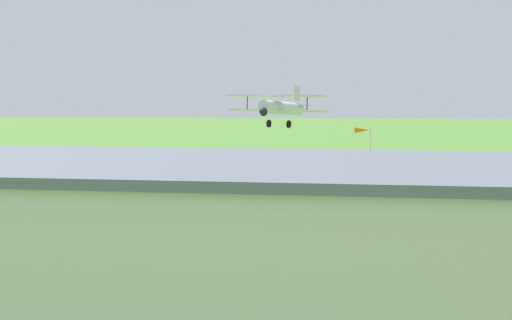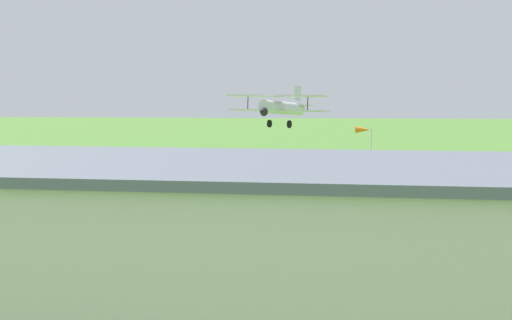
# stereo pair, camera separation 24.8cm
# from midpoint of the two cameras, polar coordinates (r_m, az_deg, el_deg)

# --- Properties ---
(ground_plane) EXTENTS (400.00, 400.00, 0.00)m
(ground_plane) POSITION_cam_midpoint_polar(r_m,az_deg,el_deg) (57.85, -3.16, -4.27)
(ground_plane) COLOR #47752D
(hangar) EXTENTS (28.87, 12.53, 7.61)m
(hangar) POSITION_cam_midpoint_polar(r_m,az_deg,el_deg) (25.99, -8.70, -8.34)
(hangar) COLOR beige
(hangar) RESTS_ON ground_plane
(biplane) EXTENTS (8.77, 7.01, 3.52)m
(biplane) POSITION_cam_midpoint_polar(r_m,az_deg,el_deg) (55.90, 2.23, 4.56)
(biplane) COLOR silver
(car_black) EXTENTS (2.56, 4.60, 1.67)m
(car_black) POSITION_cam_midpoint_polar(r_m,az_deg,el_deg) (43.02, -20.72, -7.01)
(car_black) COLOR black
(car_black) RESTS_ON ground_plane
(person_at_fence_line) EXTENTS (0.44, 0.44, 1.59)m
(person_at_fence_line) POSITION_cam_midpoint_polar(r_m,az_deg,el_deg) (46.51, -15.60, -5.99)
(person_at_fence_line) COLOR #3F3F47
(person_at_fence_line) RESTS_ON ground_plane
(person_walking_on_apron) EXTENTS (0.54, 0.54, 1.64)m
(person_walking_on_apron) POSITION_cam_midpoint_polar(r_m,az_deg,el_deg) (41.31, -2.03, -7.22)
(person_walking_on_apron) COLOR #33723F
(person_walking_on_apron) RESTS_ON ground_plane
(person_by_parked_cars) EXTENTS (0.41, 0.41, 1.67)m
(person_by_parked_cars) POSITION_cam_midpoint_polar(r_m,az_deg,el_deg) (41.52, 16.64, -7.38)
(person_by_parked_cars) COLOR #B23333
(person_by_parked_cars) RESTS_ON ground_plane
(windsock) EXTENTS (1.46, 0.86, 7.12)m
(windsock) POSITION_cam_midpoint_polar(r_m,az_deg,el_deg) (59.46, 9.32, 1.99)
(windsock) COLOR silver
(windsock) RESTS_ON ground_plane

